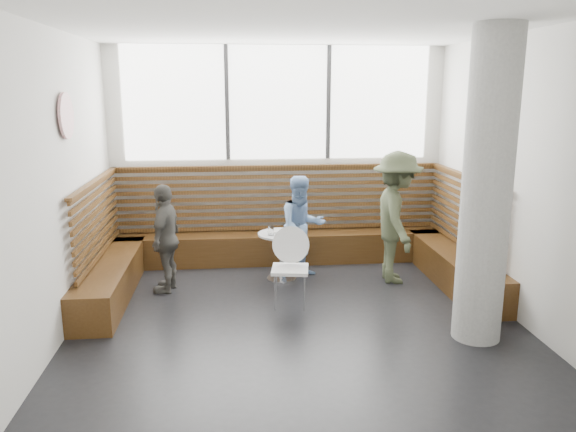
{
  "coord_description": "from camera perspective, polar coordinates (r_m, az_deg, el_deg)",
  "views": [
    {
      "loc": [
        -0.69,
        -5.92,
        2.6
      ],
      "look_at": [
        0.0,
        1.0,
        1.0
      ],
      "focal_mm": 35.0,
      "sensor_mm": 36.0,
      "label": 1
    }
  ],
  "objects": [
    {
      "name": "wall_art",
      "position": [
        6.57,
        -21.61,
        9.45
      ],
      "size": [
        0.03,
        0.5,
        0.5
      ],
      "primitive_type": "cylinder",
      "rotation": [
        0.0,
        1.57,
        0.0
      ],
      "color": "white",
      "rests_on": "room"
    },
    {
      "name": "plate_far",
      "position": [
        7.79,
        0.02,
        -1.41
      ],
      "size": [
        0.21,
        0.21,
        0.01
      ],
      "primitive_type": "cylinder",
      "color": "white",
      "rests_on": "cafe_table"
    },
    {
      "name": "glass_right",
      "position": [
        7.69,
        0.95,
        -1.23
      ],
      "size": [
        0.07,
        0.07,
        0.11
      ],
      "primitive_type": "cylinder",
      "color": "white",
      "rests_on": "cafe_table"
    },
    {
      "name": "child_left",
      "position": [
        7.39,
        -12.3,
        -2.22
      ],
      "size": [
        0.51,
        0.88,
        1.41
      ],
      "primitive_type": "imported",
      "rotation": [
        0.0,
        0.0,
        -1.78
      ],
      "color": "#504D48",
      "rests_on": "ground"
    },
    {
      "name": "cafe_table",
      "position": [
        7.69,
        -0.67,
        -3.1
      ],
      "size": [
        0.64,
        0.64,
        0.66
      ],
      "color": "silver",
      "rests_on": "ground"
    },
    {
      "name": "child_back",
      "position": [
        7.78,
        1.41,
        -1.11
      ],
      "size": [
        0.81,
        0.71,
        1.42
      ],
      "primitive_type": "imported",
      "rotation": [
        0.0,
        0.0,
        0.28
      ],
      "color": "#7093C3",
      "rests_on": "ground"
    },
    {
      "name": "room",
      "position": [
        6.05,
        0.94,
        3.46
      ],
      "size": [
        5.0,
        5.0,
        3.2
      ],
      "color": "silver",
      "rests_on": "ground"
    },
    {
      "name": "booth",
      "position": [
        8.03,
        -0.55,
        -2.89
      ],
      "size": [
        5.0,
        2.5,
        1.44
      ],
      "color": "#3D250F",
      "rests_on": "ground"
    },
    {
      "name": "adult_man",
      "position": [
        7.68,
        10.96,
        -0.14
      ],
      "size": [
        0.76,
        1.2,
        1.78
      ],
      "primitive_type": "imported",
      "rotation": [
        0.0,
        0.0,
        1.49
      ],
      "color": "#3F472F",
      "rests_on": "ground"
    },
    {
      "name": "plate_near",
      "position": [
        7.73,
        -1.48,
        -1.54
      ],
      "size": [
        0.18,
        0.18,
        0.01
      ],
      "primitive_type": "cylinder",
      "color": "white",
      "rests_on": "cafe_table"
    },
    {
      "name": "concrete_column",
      "position": [
        5.98,
        19.55,
        2.58
      ],
      "size": [
        0.5,
        0.5,
        3.2
      ],
      "primitive_type": "cylinder",
      "color": "gray",
      "rests_on": "ground"
    },
    {
      "name": "glass_mid",
      "position": [
        7.55,
        -0.16,
        -1.52
      ],
      "size": [
        0.07,
        0.07,
        0.11
      ],
      "primitive_type": "cylinder",
      "color": "white",
      "rests_on": "cafe_table"
    },
    {
      "name": "cafe_chair",
      "position": [
        6.81,
        0.15,
        -4.51
      ],
      "size": [
        0.45,
        0.44,
        0.95
      ],
      "rotation": [
        0.0,
        0.0,
        -0.15
      ],
      "color": "white",
      "rests_on": "ground"
    },
    {
      "name": "glass_left",
      "position": [
        7.54,
        -1.74,
        -1.49
      ],
      "size": [
        0.08,
        0.08,
        0.12
      ],
      "primitive_type": "cylinder",
      "color": "white",
      "rests_on": "cafe_table"
    },
    {
      "name": "menu_card",
      "position": [
        7.47,
        -0.48,
        -2.09
      ],
      "size": [
        0.23,
        0.18,
        0.0
      ],
      "primitive_type": "cube",
      "rotation": [
        0.0,
        0.0,
        -0.17
      ],
      "color": "#A5C64C",
      "rests_on": "cafe_table"
    }
  ]
}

